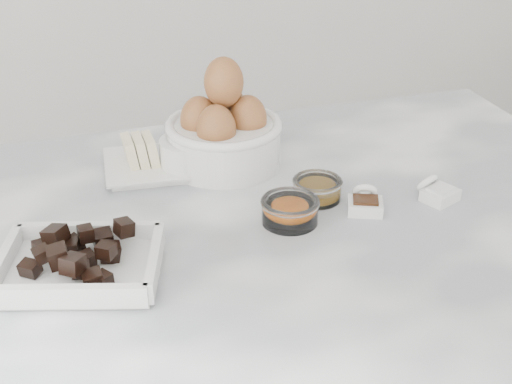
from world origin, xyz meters
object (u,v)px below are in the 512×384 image
honey_bowl (317,189)px  vanilla_spoon (365,202)px  chocolate_dish (79,261)px  zest_bowl (290,210)px  butter_plate (148,159)px  salt_spoon (437,192)px  egg_bowl (224,131)px  sugar_ramekin (189,154)px

honey_bowl → vanilla_spoon: size_ratio=1.04×
chocolate_dish → zest_bowl: size_ratio=2.78×
butter_plate → salt_spoon: size_ratio=2.12×
honey_bowl → zest_bowl: (-0.06, -0.05, 0.00)m
egg_bowl → zest_bowl: 0.22m
egg_bowl → honey_bowl: egg_bowl is taller
salt_spoon → honey_bowl: bearing=162.3°
egg_bowl → salt_spoon: egg_bowl is taller
zest_bowl → vanilla_spoon: bearing=-0.1°
egg_bowl → zest_bowl: (0.04, -0.21, -0.04)m
butter_plate → salt_spoon: (0.40, -0.22, -0.01)m
butter_plate → egg_bowl: size_ratio=0.81×
egg_bowl → chocolate_dish: bearing=-135.1°
egg_bowl → salt_spoon: size_ratio=2.63×
egg_bowl → vanilla_spoon: egg_bowl is taller
vanilla_spoon → chocolate_dish: bearing=-173.6°
egg_bowl → vanilla_spoon: size_ratio=2.61×
vanilla_spoon → salt_spoon: 0.12m
chocolate_dish → egg_bowl: egg_bowl is taller
sugar_ramekin → chocolate_dish: bearing=-128.6°
honey_bowl → salt_spoon: (0.17, -0.05, -0.00)m
sugar_ramekin → vanilla_spoon: bearing=-42.3°
vanilla_spoon → butter_plate: bearing=141.6°
sugar_ramekin → egg_bowl: egg_bowl is taller
zest_bowl → sugar_ramekin: bearing=117.1°
sugar_ramekin → egg_bowl: (0.06, 0.01, 0.03)m
egg_bowl → salt_spoon: bearing=-37.5°
chocolate_dish → egg_bowl: bearing=44.9°
chocolate_dish → egg_bowl: size_ratio=1.23×
vanilla_spoon → honey_bowl: bearing=136.2°
egg_bowl → honey_bowl: size_ratio=2.51×
butter_plate → egg_bowl: bearing=-6.7°
zest_bowl → salt_spoon: salt_spoon is taller
zest_bowl → chocolate_dish: bearing=-171.1°
butter_plate → vanilla_spoon: butter_plate is taller
zest_bowl → butter_plate: bearing=126.5°
egg_bowl → vanilla_spoon: bearing=-52.9°
honey_bowl → salt_spoon: 0.18m
sugar_ramekin → zest_bowl: (0.10, -0.20, -0.01)m
butter_plate → salt_spoon: bearing=-29.5°
sugar_ramekin → zest_bowl: sugar_ramekin is taller
honey_bowl → butter_plate: bearing=143.0°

